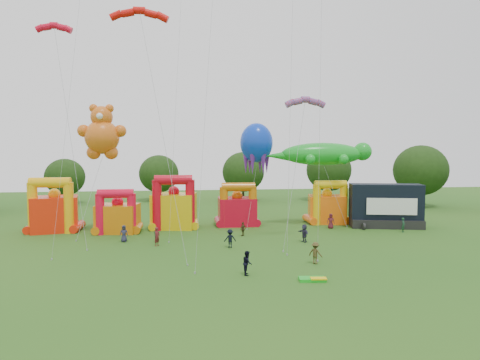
{
  "coord_description": "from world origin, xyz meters",
  "views": [
    {
      "loc": [
        -3.08,
        -26.78,
        9.94
      ],
      "look_at": [
        2.59,
        18.0,
        6.79
      ],
      "focal_mm": 32.0,
      "sensor_mm": 36.0,
      "label": 1
    }
  ],
  "objects": [
    {
      "name": "spectator_5",
      "position": [
        9.58,
        17.75,
        0.97
      ],
      "size": [
        1.05,
        1.89,
        1.94
      ],
      "primitive_type": "imported",
      "rotation": [
        0.0,
        0.0,
        4.99
      ],
      "color": "#2C2843",
      "rests_on": "ground"
    },
    {
      "name": "bouncy_castle_3",
      "position": [
        3.59,
        28.8,
        2.2
      ],
      "size": [
        4.83,
        3.89,
        5.77
      ],
      "color": "red",
      "rests_on": "ground"
    },
    {
      "name": "bouncy_castle_1",
      "position": [
        -11.33,
        25.74,
        2.06
      ],
      "size": [
        5.19,
        4.42,
        5.38
      ],
      "color": "orange",
      "rests_on": "ground"
    },
    {
      "name": "gecko_kite",
      "position": [
        15.32,
        27.8,
        7.9
      ],
      "size": [
        14.69,
        5.05,
        11.08
      ],
      "color": "green",
      "rests_on": "ground"
    },
    {
      "name": "spectator_6",
      "position": [
        15.09,
        25.0,
        0.96
      ],
      "size": [
        1.07,
        0.84,
        1.93
      ],
      "primitive_type": "imported",
      "rotation": [
        0.0,
        0.0,
        6.01
      ],
      "color": "#541822",
      "rests_on": "ground"
    },
    {
      "name": "spectator_4",
      "position": [
        3.43,
        21.85,
        0.81
      ],
      "size": [
        0.97,
        0.92,
        1.62
      ],
      "primitive_type": "imported",
      "rotation": [
        0.0,
        0.0,
        3.87
      ],
      "color": "#403319",
      "rests_on": "ground"
    },
    {
      "name": "spectator_8",
      "position": [
        1.72,
        6.43,
        0.96
      ],
      "size": [
        0.82,
        1.0,
        1.93
      ],
      "primitive_type": "imported",
      "rotation": [
        0.0,
        0.0,
        1.47
      ],
      "color": "black",
      "rests_on": "ground"
    },
    {
      "name": "spectator_7",
      "position": [
        23.03,
        21.61,
        0.89
      ],
      "size": [
        0.75,
        0.77,
        1.78
      ],
      "primitive_type": "imported",
      "rotation": [
        0.0,
        0.0,
        0.86
      ],
      "color": "#183D27",
      "rests_on": "ground"
    },
    {
      "name": "tree_ring",
      "position": [
        -1.2,
        0.62,
        6.26
      ],
      "size": [
        125.07,
        127.19,
        12.07
      ],
      "color": "#352314",
      "rests_on": "ground"
    },
    {
      "name": "teddy_bear_kite",
      "position": [
        -13.56,
        24.97,
        8.08
      ],
      "size": [
        5.72,
        7.23,
        15.53
      ],
      "color": "#D66017",
      "rests_on": "ground"
    },
    {
      "name": "spectator_3",
      "position": [
        1.31,
        16.02,
        0.95
      ],
      "size": [
        1.26,
        0.77,
        1.9
      ],
      "primitive_type": "imported",
      "rotation": [
        0.0,
        0.0,
        3.2
      ],
      "color": "black",
      "rests_on": "ground"
    },
    {
      "name": "bouncy_castle_4",
      "position": [
        16.02,
        29.1,
        2.26
      ],
      "size": [
        5.48,
        4.73,
        5.94
      ],
      "color": "#FF640D",
      "rests_on": "ground"
    },
    {
      "name": "parafoil_kites",
      "position": [
        -6.18,
        15.63,
        11.03
      ],
      "size": [
        30.5,
        12.59,
        24.44
      ],
      "color": "red",
      "rests_on": "ground"
    },
    {
      "name": "octopus_kite",
      "position": [
        5.89,
        28.54,
        8.33
      ],
      "size": [
        4.33,
        5.75,
        13.61
      ],
      "color": "#0D37C8",
      "rests_on": "ground"
    },
    {
      "name": "bouncy_castle_0",
      "position": [
        -19.1,
        27.38,
        2.55
      ],
      "size": [
        6.05,
        5.24,
        6.72
      ],
      "color": "red",
      "rests_on": "ground"
    },
    {
      "name": "ground",
      "position": [
        0.0,
        0.0,
        0.0
      ],
      "size": [
        160.0,
        160.0,
        0.0
      ],
      "primitive_type": "plane",
      "color": "#245919",
      "rests_on": "ground"
    },
    {
      "name": "folded_kite_bundle",
      "position": [
        6.45,
        4.18,
        0.14
      ],
      "size": [
        2.1,
        1.28,
        0.31
      ],
      "color": "green",
      "rests_on": "ground"
    },
    {
      "name": "diamond_kites",
      "position": [
        -0.09,
        15.64,
        15.84
      ],
      "size": [
        26.37,
        18.53,
        37.86
      ],
      "color": "red",
      "rests_on": "ground"
    },
    {
      "name": "bouncy_castle_2",
      "position": [
        -4.64,
        27.76,
        2.61
      ],
      "size": [
        5.89,
        5.05,
        6.87
      ],
      "color": "gold",
      "rests_on": "ground"
    },
    {
      "name": "spectator_9",
      "position": [
        8.09,
        8.9,
        0.97
      ],
      "size": [
        1.41,
        1.36,
        1.94
      ],
      "primitive_type": "imported",
      "rotation": [
        0.0,
        0.0,
        2.43
      ],
      "color": "#473D1C",
      "rests_on": "ground"
    },
    {
      "name": "spectator_2",
      "position": [
        -6.29,
        19.9,
        0.77
      ],
      "size": [
        0.89,
        0.95,
        1.54
      ],
      "primitive_type": "imported",
      "rotation": [
        0.0,
        0.0,
        2.12
      ],
      "color": "#1A432C",
      "rests_on": "ground"
    },
    {
      "name": "stage_trailer",
      "position": [
        22.51,
        25.26,
        2.72
      ],
      "size": [
        9.47,
        5.26,
        5.62
      ],
      "color": "black",
      "rests_on": "ground"
    },
    {
      "name": "spectator_0",
      "position": [
        -9.82,
        20.2,
        0.91
      ],
      "size": [
        0.9,
        0.6,
        1.83
      ],
      "primitive_type": "imported",
      "rotation": [
        0.0,
        0.0,
        -0.02
      ],
      "color": "#272841",
      "rests_on": "ground"
    },
    {
      "name": "spectator_1",
      "position": [
        -6.12,
        17.82,
        0.98
      ],
      "size": [
        0.79,
        0.86,
        1.96
      ],
      "primitive_type": "imported",
      "rotation": [
        0.0,
        0.0,
        0.99
      ],
      "color": "maroon",
      "rests_on": "ground"
    }
  ]
}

